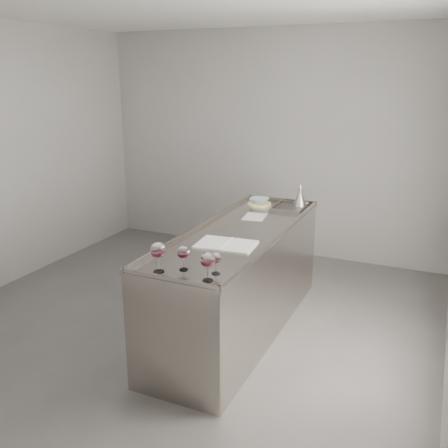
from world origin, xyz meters
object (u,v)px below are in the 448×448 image
at_px(wine_glass_small, 216,259).
at_px(wine_funnel, 300,199).
at_px(wine_glass_left, 158,251).
at_px(wine_glass_right, 208,260).
at_px(notebook, 226,244).
at_px(counter, 239,281).
at_px(ceramic_bowl, 259,200).
at_px(wine_glass_middle, 183,253).

distance_m(wine_glass_small, wine_funnel, 2.03).
distance_m(wine_glass_left, wine_glass_right, 0.38).
distance_m(wine_glass_small, notebook, 0.61).
xyz_separation_m(counter, ceramic_bowl, (-0.17, 0.94, 0.51)).
xyz_separation_m(counter, wine_glass_middle, (-0.00, -0.98, 0.59)).
bearing_deg(wine_glass_small, ceramic_bowl, 101.79).
bearing_deg(wine_glass_small, wine_funnel, 90.01).
distance_m(counter, wine_glass_right, 1.26).
distance_m(wine_glass_right, wine_glass_small, 0.13).
distance_m(wine_glass_small, ceramic_bowl, 1.93).
height_order(counter, wine_funnel, wine_funnel).
bearing_deg(wine_glass_middle, ceramic_bowl, 94.77).
xyz_separation_m(notebook, wine_funnel, (0.18, 1.46, 0.06)).
xyz_separation_m(counter, wine_funnel, (0.23, 1.08, 0.54)).
relative_size(counter, wine_funnel, 10.57).
xyz_separation_m(ceramic_bowl, wine_funnel, (0.39, 0.14, 0.03)).
xyz_separation_m(wine_glass_right, notebook, (-0.18, 0.70, -0.14)).
relative_size(wine_glass_right, wine_glass_small, 1.31).
xyz_separation_m(wine_glass_left, wine_glass_small, (0.37, 0.13, -0.04)).
bearing_deg(wine_glass_right, counter, 102.08).
bearing_deg(counter, wine_glass_middle, -90.28).
xyz_separation_m(wine_glass_right, ceramic_bowl, (-0.40, 2.02, -0.10)).
bearing_deg(wine_funnel, wine_glass_middle, -96.49).
relative_size(counter, wine_glass_small, 15.79).
bearing_deg(wine_glass_right, notebook, 104.66).
relative_size(ceramic_bowl, wine_funnel, 0.87).
relative_size(wine_glass_middle, wine_glass_right, 0.88).
bearing_deg(wine_glass_right, wine_glass_middle, 156.91).
height_order(counter, notebook, counter).
bearing_deg(notebook, wine_glass_small, -77.49).
height_order(wine_glass_left, notebook, wine_glass_left).
height_order(wine_glass_left, wine_glass_small, wine_glass_left).
bearing_deg(notebook, wine_glass_middle, -100.15).
bearing_deg(wine_glass_right, wine_glass_small, 90.74).
height_order(wine_glass_middle, ceramic_bowl, wine_glass_middle).
bearing_deg(wine_glass_small, wine_glass_right, -89.26).
bearing_deg(wine_funnel, ceramic_bowl, -160.44).
relative_size(wine_glass_left, wine_funnel, 0.94).
bearing_deg(ceramic_bowl, wine_funnel, 19.56).
bearing_deg(ceramic_bowl, counter, -80.03).
relative_size(wine_glass_small, wine_funnel, 0.67).
bearing_deg(wine_funnel, notebook, -97.09).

